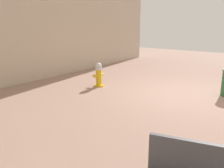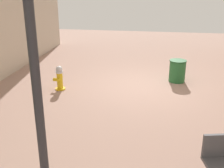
# 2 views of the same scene
# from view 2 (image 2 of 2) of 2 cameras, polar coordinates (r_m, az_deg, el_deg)

# --- Properties ---
(ground_plane) EXTENTS (23.40, 23.40, 0.00)m
(ground_plane) POSITION_cam_2_polar(r_m,az_deg,el_deg) (9.93, 6.21, -0.39)
(ground_plane) COLOR #9E7A6B
(fire_hydrant) EXTENTS (0.40, 0.42, 0.83)m
(fire_hydrant) POSITION_cam_2_polar(r_m,az_deg,el_deg) (9.58, -10.68, 1.23)
(fire_hydrant) COLOR gold
(fire_hydrant) RESTS_ON ground_plane
(street_lamp) EXTENTS (0.36, 0.36, 3.97)m
(street_lamp) POSITION_cam_2_polar(r_m,az_deg,el_deg) (4.04, -15.69, 5.08)
(street_lamp) COLOR #2D2D33
(street_lamp) RESTS_ON ground_plane
(trash_bin) EXTENTS (0.61, 0.61, 0.81)m
(trash_bin) POSITION_cam_2_polar(r_m,az_deg,el_deg) (10.47, 13.20, 2.63)
(trash_bin) COLOR #266633
(trash_bin) RESTS_ON ground_plane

